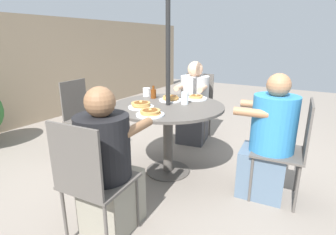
{
  "coord_description": "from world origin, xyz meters",
  "views": [
    {
      "loc": [
        -2.21,
        -1.35,
        1.4
      ],
      "look_at": [
        0.0,
        0.0,
        0.62
      ],
      "focal_mm": 28.0,
      "sensor_mm": 36.0,
      "label": 1
    }
  ],
  "objects": [
    {
      "name": "ground_plane",
      "position": [
        0.0,
        0.0,
        0.0
      ],
      "size": [
        12.0,
        12.0,
        0.0
      ],
      "primitive_type": "plane",
      "color": "gray"
    },
    {
      "name": "patio_chair_north",
      "position": [
        1.15,
        0.21,
        0.52
      ],
      "size": [
        0.5,
        0.5,
        0.92
      ],
      "rotation": [
        0.0,
        0.0,
        -4.53
      ],
      "color": "#514C47",
      "rests_on": "ground"
    },
    {
      "name": "coffee_cup",
      "position": [
        0.23,
        0.43,
        0.8
      ],
      "size": [
        0.09,
        0.09,
        0.1
      ],
      "color": "white",
      "rests_on": "patio_table"
    },
    {
      "name": "pancake_plate_b",
      "position": [
        -0.24,
        0.16,
        0.78
      ],
      "size": [
        0.25,
        0.25,
        0.06
      ],
      "color": "white",
      "rests_on": "patio_table"
    },
    {
      "name": "drinking_glass_a",
      "position": [
        0.12,
        -0.13,
        0.81
      ],
      "size": [
        0.08,
        0.08,
        0.13
      ],
      "primitive_type": "cylinder",
      "color": "silver",
      "rests_on": "patio_table"
    },
    {
      "name": "back_fence",
      "position": [
        0.0,
        2.88,
        0.89
      ],
      "size": [
        10.0,
        0.06,
        1.77
      ],
      "primitive_type": "cube",
      "color": "gray",
      "rests_on": "ground"
    },
    {
      "name": "patio_chair_south",
      "position": [
        -1.16,
        -0.11,
        0.52
      ],
      "size": [
        0.46,
        0.46,
        0.92
      ],
      "rotation": [
        0.0,
        0.0,
        -1.48
      ],
      "color": "#514C47",
      "rests_on": "ground"
    },
    {
      "name": "patio_table",
      "position": [
        0.0,
        0.0,
        0.62
      ],
      "size": [
        1.14,
        1.14,
        0.75
      ],
      "color": "#4C4742",
      "rests_on": "ground"
    },
    {
      "name": "umbrella_pole",
      "position": [
        0.0,
        0.0,
        1.18
      ],
      "size": [
        0.05,
        0.05,
        2.37
      ],
      "primitive_type": "cylinder",
      "color": "black",
      "rests_on": "ground"
    },
    {
      "name": "patio_chair_west",
      "position": [
        0.11,
        -1.16,
        0.52
      ],
      "size": [
        0.47,
        0.47,
        0.92
      ],
      "rotation": [
        0.0,
        0.0,
        0.09
      ],
      "color": "#514C47",
      "rests_on": "ground"
    },
    {
      "name": "diner_north",
      "position": [
        0.97,
        0.18,
        0.5
      ],
      "size": [
        0.55,
        0.45,
        1.11
      ],
      "rotation": [
        0.0,
        0.0,
        -4.53
      ],
      "color": "#3D3D42",
      "rests_on": "ground"
    },
    {
      "name": "pancake_plate_d",
      "position": [
        0.39,
        -0.13,
        0.77
      ],
      "size": [
        0.25,
        0.25,
        0.05
      ],
      "color": "white",
      "rests_on": "patio_table"
    },
    {
      "name": "diner_west",
      "position": [
        0.09,
        -0.99,
        0.51
      ],
      "size": [
        0.41,
        0.52,
        1.13
      ],
      "rotation": [
        0.0,
        0.0,
        0.09
      ],
      "color": "slate",
      "rests_on": "ground"
    },
    {
      "name": "syrup_bottle",
      "position": [
        0.18,
        0.3,
        0.81
      ],
      "size": [
        0.08,
        0.06,
        0.14
      ],
      "color": "#602D0F",
      "rests_on": "patio_table"
    },
    {
      "name": "patio_chair_east",
      "position": [
        -0.11,
        1.16,
        0.52
      ],
      "size": [
        0.47,
        0.47,
        0.92
      ],
      "rotation": [
        0.0,
        0.0,
        -3.04
      ],
      "color": "#514C47",
      "rests_on": "ground"
    },
    {
      "name": "pancake_plate_c",
      "position": [
        -0.41,
        -0.07,
        0.77
      ],
      "size": [
        0.25,
        0.25,
        0.06
      ],
      "color": "white",
      "rests_on": "patio_table"
    },
    {
      "name": "pancake_plate_a",
      "position": [
        0.17,
        0.07,
        0.77
      ],
      "size": [
        0.25,
        0.25,
        0.07
      ],
      "color": "white",
      "rests_on": "patio_table"
    },
    {
      "name": "diner_south",
      "position": [
        -0.98,
        -0.09,
        0.5
      ],
      "size": [
        0.57,
        0.41,
        1.1
      ],
      "rotation": [
        0.0,
        0.0,
        -1.48
      ],
      "color": "gray",
      "rests_on": "ground"
    }
  ]
}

